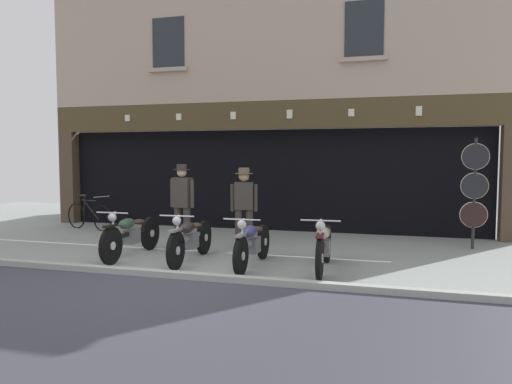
{
  "coord_description": "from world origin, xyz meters",
  "views": [
    {
      "loc": [
        3.24,
        -6.75,
        1.9
      ],
      "look_at": [
        0.5,
        2.82,
        1.17
      ],
      "focal_mm": 33.87,
      "sensor_mm": 36.0,
      "label": 1
    }
  ],
  "objects_px": {
    "salesman_left": "(182,202)",
    "advert_board_far": "(136,163)",
    "motorcycle_center_right": "(324,245)",
    "advert_board_near": "(167,168)",
    "motorcycle_left": "(131,234)",
    "leaning_bicycle": "(89,215)",
    "motorcycle_center": "(252,243)",
    "shopkeeper_center": "(244,204)",
    "tyre_sign_pole": "(474,187)",
    "motorcycle_center_left": "(190,238)"
  },
  "relations": [
    {
      "from": "salesman_left",
      "to": "advert_board_far",
      "type": "xyz_separation_m",
      "value": [
        -2.84,
        3.08,
        0.74
      ]
    },
    {
      "from": "motorcycle_center_right",
      "to": "advert_board_near",
      "type": "xyz_separation_m",
      "value": [
        -4.93,
        4.17,
        1.17
      ]
    },
    {
      "from": "motorcycle_left",
      "to": "leaning_bicycle",
      "type": "xyz_separation_m",
      "value": [
        -2.88,
        2.78,
        -0.07
      ]
    },
    {
      "from": "motorcycle_center",
      "to": "salesman_left",
      "type": "bearing_deg",
      "value": -31.59
    },
    {
      "from": "shopkeeper_center",
      "to": "advert_board_near",
      "type": "distance_m",
      "value": 4.16
    },
    {
      "from": "motorcycle_left",
      "to": "advert_board_far",
      "type": "bearing_deg",
      "value": -61.71
    },
    {
      "from": "tyre_sign_pole",
      "to": "motorcycle_left",
      "type": "bearing_deg",
      "value": -157.55
    },
    {
      "from": "motorcycle_left",
      "to": "motorcycle_center",
      "type": "xyz_separation_m",
      "value": [
        2.45,
        -0.17,
        -0.01
      ]
    },
    {
      "from": "motorcycle_center_right",
      "to": "shopkeeper_center",
      "type": "relative_size",
      "value": 1.18
    },
    {
      "from": "motorcycle_center_right",
      "to": "shopkeeper_center",
      "type": "xyz_separation_m",
      "value": [
        -1.85,
        1.45,
        0.51
      ]
    },
    {
      "from": "leaning_bicycle",
      "to": "tyre_sign_pole",
      "type": "bearing_deg",
      "value": 104.88
    },
    {
      "from": "motorcycle_center_right",
      "to": "shopkeeper_center",
      "type": "bearing_deg",
      "value": -40.56
    },
    {
      "from": "motorcycle_center_left",
      "to": "motorcycle_center_right",
      "type": "relative_size",
      "value": 1.02
    },
    {
      "from": "salesman_left",
      "to": "motorcycle_center_right",
      "type": "bearing_deg",
      "value": 168.92
    },
    {
      "from": "motorcycle_center_right",
      "to": "motorcycle_left",
      "type": "bearing_deg",
      "value": -4.09
    },
    {
      "from": "motorcycle_left",
      "to": "motorcycle_center_right",
      "type": "distance_m",
      "value": 3.68
    },
    {
      "from": "motorcycle_center_left",
      "to": "advert_board_near",
      "type": "distance_m",
      "value": 4.99
    },
    {
      "from": "motorcycle_center_left",
      "to": "salesman_left",
      "type": "distance_m",
      "value": 1.36
    },
    {
      "from": "motorcycle_center_left",
      "to": "salesman_left",
      "type": "bearing_deg",
      "value": -60.57
    },
    {
      "from": "motorcycle_center_right",
      "to": "salesman_left",
      "type": "distance_m",
      "value": 3.3
    },
    {
      "from": "advert_board_near",
      "to": "advert_board_far",
      "type": "xyz_separation_m",
      "value": [
        -0.98,
        -0.0,
        0.11
      ]
    },
    {
      "from": "motorcycle_left",
      "to": "salesman_left",
      "type": "relative_size",
      "value": 1.21
    },
    {
      "from": "motorcycle_center_right",
      "to": "salesman_left",
      "type": "height_order",
      "value": "salesman_left"
    },
    {
      "from": "tyre_sign_pole",
      "to": "motorcycle_center_right",
      "type": "bearing_deg",
      "value": -134.58
    },
    {
      "from": "shopkeeper_center",
      "to": "motorcycle_center",
      "type": "bearing_deg",
      "value": 99.74
    },
    {
      "from": "salesman_left",
      "to": "tyre_sign_pole",
      "type": "distance_m",
      "value": 6.01
    },
    {
      "from": "motorcycle_center",
      "to": "leaning_bicycle",
      "type": "bearing_deg",
      "value": -28.54
    },
    {
      "from": "motorcycle_center_right",
      "to": "shopkeeper_center",
      "type": "distance_m",
      "value": 2.41
    },
    {
      "from": "advert_board_far",
      "to": "motorcycle_left",
      "type": "bearing_deg",
      "value": -61.25
    },
    {
      "from": "tyre_sign_pole",
      "to": "advert_board_near",
      "type": "relative_size",
      "value": 2.22
    },
    {
      "from": "motorcycle_center_left",
      "to": "advert_board_near",
      "type": "height_order",
      "value": "advert_board_near"
    },
    {
      "from": "motorcycle_center_left",
      "to": "advert_board_far",
      "type": "bearing_deg",
      "value": -51.75
    },
    {
      "from": "motorcycle_left",
      "to": "shopkeeper_center",
      "type": "relative_size",
      "value": 1.26
    },
    {
      "from": "motorcycle_center",
      "to": "advert_board_near",
      "type": "bearing_deg",
      "value": -48.47
    },
    {
      "from": "motorcycle_center",
      "to": "salesman_left",
      "type": "distance_m",
      "value": 2.24
    },
    {
      "from": "motorcycle_center",
      "to": "shopkeeper_center",
      "type": "distance_m",
      "value": 1.72
    },
    {
      "from": "motorcycle_center_right",
      "to": "advert_board_far",
      "type": "height_order",
      "value": "advert_board_far"
    },
    {
      "from": "tyre_sign_pole",
      "to": "advert_board_near",
      "type": "distance_m",
      "value": 7.77
    },
    {
      "from": "shopkeeper_center",
      "to": "advert_board_far",
      "type": "distance_m",
      "value": 4.94
    },
    {
      "from": "advert_board_far",
      "to": "advert_board_near",
      "type": "bearing_deg",
      "value": 0.0
    },
    {
      "from": "tyre_sign_pole",
      "to": "leaning_bicycle",
      "type": "height_order",
      "value": "tyre_sign_pole"
    },
    {
      "from": "salesman_left",
      "to": "leaning_bicycle",
      "type": "bearing_deg",
      "value": -18.75
    },
    {
      "from": "motorcycle_center_right",
      "to": "advert_board_far",
      "type": "xyz_separation_m",
      "value": [
        -5.91,
        4.17,
        1.28
      ]
    },
    {
      "from": "motorcycle_center_left",
      "to": "leaning_bicycle",
      "type": "height_order",
      "value": "motorcycle_center_left"
    },
    {
      "from": "motorcycle_left",
      "to": "advert_board_far",
      "type": "distance_m",
      "value": 4.81
    },
    {
      "from": "motorcycle_center",
      "to": "motorcycle_center_right",
      "type": "xyz_separation_m",
      "value": [
        1.23,
        0.06,
        0.01
      ]
    },
    {
      "from": "salesman_left",
      "to": "shopkeeper_center",
      "type": "bearing_deg",
      "value": -154.82
    },
    {
      "from": "motorcycle_center",
      "to": "shopkeeper_center",
      "type": "height_order",
      "value": "shopkeeper_center"
    },
    {
      "from": "motorcycle_left",
      "to": "motorcycle_center_left",
      "type": "height_order",
      "value": "motorcycle_left"
    },
    {
      "from": "tyre_sign_pole",
      "to": "leaning_bicycle",
      "type": "distance_m",
      "value": 9.31
    }
  ]
}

